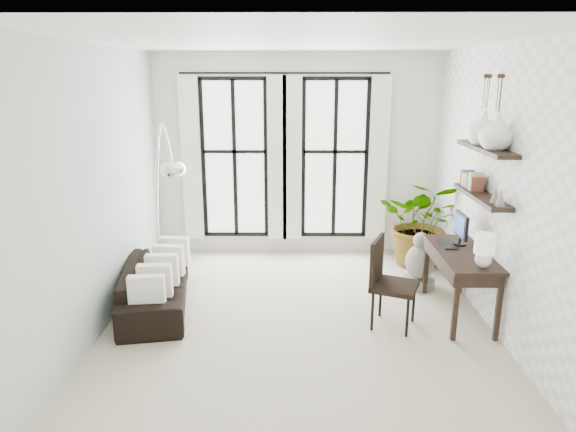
{
  "coord_description": "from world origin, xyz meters",
  "views": [
    {
      "loc": [
        -0.06,
        -5.66,
        2.85
      ],
      "look_at": [
        -0.12,
        0.3,
        1.21
      ],
      "focal_mm": 32.0,
      "sensor_mm": 36.0,
      "label": 1
    }
  ],
  "objects_px": {
    "plant": "(422,223)",
    "buddha": "(420,265)",
    "desk_chair": "(387,277)",
    "arc_lamp": "(163,167)",
    "sofa": "(155,286)",
    "desk": "(462,258)"
  },
  "relations": [
    {
      "from": "desk_chair",
      "to": "buddha",
      "type": "height_order",
      "value": "desk_chair"
    },
    {
      "from": "plant",
      "to": "arc_lamp",
      "type": "relative_size",
      "value": 0.59
    },
    {
      "from": "desk",
      "to": "arc_lamp",
      "type": "height_order",
      "value": "arc_lamp"
    },
    {
      "from": "plant",
      "to": "arc_lamp",
      "type": "height_order",
      "value": "arc_lamp"
    },
    {
      "from": "buddha",
      "to": "plant",
      "type": "bearing_deg",
      "value": 76.08
    },
    {
      "from": "desk",
      "to": "arc_lamp",
      "type": "distance_m",
      "value": 3.81
    },
    {
      "from": "sofa",
      "to": "desk",
      "type": "height_order",
      "value": "desk"
    },
    {
      "from": "desk_chair",
      "to": "arc_lamp",
      "type": "height_order",
      "value": "arc_lamp"
    },
    {
      "from": "buddha",
      "to": "arc_lamp",
      "type": "bearing_deg",
      "value": -174.67
    },
    {
      "from": "plant",
      "to": "buddha",
      "type": "height_order",
      "value": "plant"
    },
    {
      "from": "sofa",
      "to": "arc_lamp",
      "type": "bearing_deg",
      "value": -26.99
    },
    {
      "from": "desk",
      "to": "sofa",
      "type": "bearing_deg",
      "value": 176.33
    },
    {
      "from": "sofa",
      "to": "desk_chair",
      "type": "height_order",
      "value": "desk_chair"
    },
    {
      "from": "sofa",
      "to": "buddha",
      "type": "relative_size",
      "value": 2.41
    },
    {
      "from": "desk_chair",
      "to": "arc_lamp",
      "type": "relative_size",
      "value": 0.46
    },
    {
      "from": "arc_lamp",
      "to": "buddha",
      "type": "distance_m",
      "value": 3.67
    },
    {
      "from": "desk_chair",
      "to": "arc_lamp",
      "type": "distance_m",
      "value": 3.05
    },
    {
      "from": "sofa",
      "to": "arc_lamp",
      "type": "xyz_separation_m",
      "value": [
        0.1,
        0.34,
        1.46
      ]
    },
    {
      "from": "desk",
      "to": "buddha",
      "type": "xyz_separation_m",
      "value": [
        -0.26,
        0.89,
        -0.42
      ]
    },
    {
      "from": "sofa",
      "to": "desk",
      "type": "relative_size",
      "value": 1.38
    },
    {
      "from": "sofa",
      "to": "desk_chair",
      "type": "relative_size",
      "value": 1.82
    },
    {
      "from": "plant",
      "to": "desk_chair",
      "type": "height_order",
      "value": "plant"
    }
  ]
}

